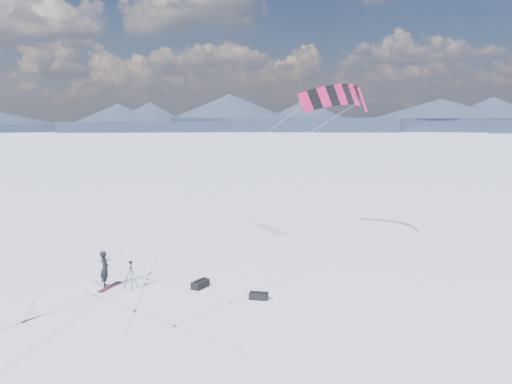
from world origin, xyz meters
TOP-DOWN VIEW (x-y plane):
  - ground at (0.00, 0.00)m, footprint 1800.00×1800.00m
  - horizon_hills at (-0.00, 0.00)m, footprint 704.84×706.81m
  - snow_tracks at (-0.56, -0.72)m, footprint 17.62×14.39m
  - snowkiter at (-1.25, 1.67)m, footprint 0.52×0.66m
  - snowboard at (-1.12, 1.48)m, footprint 1.31×1.14m
  - tripod at (-0.39, 0.74)m, footprint 0.61×0.58m
  - gear_bag_a at (2.19, -0.67)m, footprint 0.94×0.75m
  - gear_bag_b at (3.60, -3.20)m, footprint 0.80×0.79m
  - power_kite at (12.28, 2.31)m, footprint 14.59×5.13m

SIDE VIEW (x-z plane):
  - ground at x=0.00m, z-range 0.00..0.00m
  - snowkiter at x=-1.25m, z-range -0.80..0.80m
  - snow_tracks at x=-0.56m, z-range 0.00..0.01m
  - snowboard at x=-1.12m, z-range 0.00..0.04m
  - gear_bag_b at x=3.60m, z-range -0.02..0.32m
  - gear_bag_a at x=2.19m, z-range -0.02..0.36m
  - tripod at x=-0.39m, z-range 0.18..1.43m
  - horizon_hills at x=0.00m, z-range -0.65..9.39m
  - power_kite at x=12.28m, z-range 4.38..12.48m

